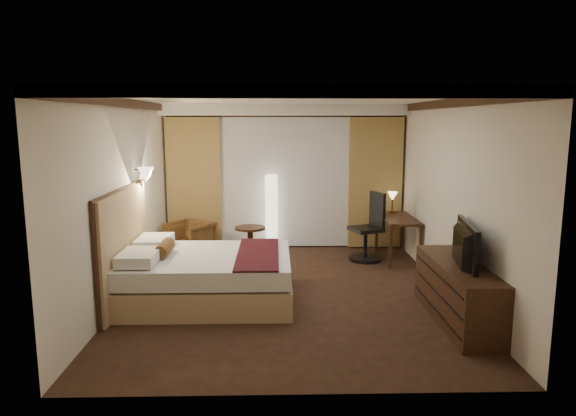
{
  "coord_description": "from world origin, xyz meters",
  "views": [
    {
      "loc": [
        -0.18,
        -6.96,
        2.4
      ],
      "look_at": [
        0.0,
        0.4,
        1.15
      ],
      "focal_mm": 32.0,
      "sensor_mm": 36.0,
      "label": 1
    }
  ],
  "objects_px": {
    "armchair": "(190,238)",
    "dresser": "(457,293)",
    "side_table": "(250,243)",
    "desk": "(397,238)",
    "office_chair": "(366,227)",
    "floor_lamp": "(272,213)",
    "television": "(458,238)",
    "bed": "(209,277)"
  },
  "relations": [
    {
      "from": "bed",
      "to": "desk",
      "type": "height_order",
      "value": "desk"
    },
    {
      "from": "armchair",
      "to": "side_table",
      "type": "bearing_deg",
      "value": 26.32
    },
    {
      "from": "armchair",
      "to": "dresser",
      "type": "bearing_deg",
      "value": -4.84
    },
    {
      "from": "side_table",
      "to": "office_chair",
      "type": "bearing_deg",
      "value": -2.89
    },
    {
      "from": "floor_lamp",
      "to": "dresser",
      "type": "height_order",
      "value": "floor_lamp"
    },
    {
      "from": "armchair",
      "to": "floor_lamp",
      "type": "bearing_deg",
      "value": 52.42
    },
    {
      "from": "floor_lamp",
      "to": "office_chair",
      "type": "height_order",
      "value": "floor_lamp"
    },
    {
      "from": "bed",
      "to": "armchair",
      "type": "height_order",
      "value": "armchair"
    },
    {
      "from": "desk",
      "to": "television",
      "type": "relative_size",
      "value": 1.16
    },
    {
      "from": "armchair",
      "to": "side_table",
      "type": "height_order",
      "value": "armchair"
    },
    {
      "from": "bed",
      "to": "office_chair",
      "type": "relative_size",
      "value": 1.86
    },
    {
      "from": "floor_lamp",
      "to": "desk",
      "type": "bearing_deg",
      "value": -17.03
    },
    {
      "from": "armchair",
      "to": "desk",
      "type": "height_order",
      "value": "desk"
    },
    {
      "from": "armchair",
      "to": "bed",
      "type": "bearing_deg",
      "value": -39.57
    },
    {
      "from": "floor_lamp",
      "to": "office_chair",
      "type": "distance_m",
      "value": 1.79
    },
    {
      "from": "floor_lamp",
      "to": "desk",
      "type": "distance_m",
      "value": 2.33
    },
    {
      "from": "dresser",
      "to": "television",
      "type": "distance_m",
      "value": 0.68
    },
    {
      "from": "side_table",
      "to": "desk",
      "type": "bearing_deg",
      "value": -1.15
    },
    {
      "from": "television",
      "to": "desk",
      "type": "bearing_deg",
      "value": 10.23
    },
    {
      "from": "television",
      "to": "armchair",
      "type": "bearing_deg",
      "value": 60.05
    },
    {
      "from": "armchair",
      "to": "dresser",
      "type": "relative_size",
      "value": 0.38
    },
    {
      "from": "bed",
      "to": "armchair",
      "type": "distance_m",
      "value": 2.31
    },
    {
      "from": "side_table",
      "to": "floor_lamp",
      "type": "height_order",
      "value": "floor_lamp"
    },
    {
      "from": "side_table",
      "to": "armchair",
      "type": "bearing_deg",
      "value": 171.61
    },
    {
      "from": "bed",
      "to": "office_chair",
      "type": "distance_m",
      "value": 3.16
    },
    {
      "from": "armchair",
      "to": "side_table",
      "type": "relative_size",
      "value": 1.23
    },
    {
      "from": "floor_lamp",
      "to": "dresser",
      "type": "xyz_separation_m",
      "value": [
        2.26,
        -3.53,
        -0.36
      ]
    },
    {
      "from": "office_chair",
      "to": "dresser",
      "type": "xyz_separation_m",
      "value": [
        0.62,
        -2.8,
        -0.23
      ]
    },
    {
      "from": "floor_lamp",
      "to": "bed",
      "type": "bearing_deg",
      "value": -107.16
    },
    {
      "from": "armchair",
      "to": "dresser",
      "type": "distance_m",
      "value": 4.81
    },
    {
      "from": "armchair",
      "to": "television",
      "type": "bearing_deg",
      "value": -5.06
    },
    {
      "from": "floor_lamp",
      "to": "desk",
      "type": "relative_size",
      "value": 1.15
    },
    {
      "from": "bed",
      "to": "desk",
      "type": "bearing_deg",
      "value": 33.5
    },
    {
      "from": "side_table",
      "to": "floor_lamp",
      "type": "xyz_separation_m",
      "value": [
        0.37,
        0.62,
        0.43
      ]
    },
    {
      "from": "bed",
      "to": "dresser",
      "type": "height_order",
      "value": "dresser"
    },
    {
      "from": "floor_lamp",
      "to": "desk",
      "type": "height_order",
      "value": "floor_lamp"
    },
    {
      "from": "armchair",
      "to": "desk",
      "type": "xyz_separation_m",
      "value": [
        3.66,
        -0.21,
        0.02
      ]
    },
    {
      "from": "desk",
      "to": "floor_lamp",
      "type": "bearing_deg",
      "value": 162.97
    },
    {
      "from": "armchair",
      "to": "television",
      "type": "relative_size",
      "value": 0.66
    },
    {
      "from": "desk",
      "to": "television",
      "type": "height_order",
      "value": "television"
    },
    {
      "from": "armchair",
      "to": "office_chair",
      "type": "xyz_separation_m",
      "value": [
        3.09,
        -0.26,
        0.24
      ]
    },
    {
      "from": "office_chair",
      "to": "side_table",
      "type": "bearing_deg",
      "value": 156.37
    }
  ]
}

